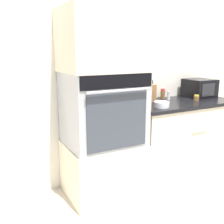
# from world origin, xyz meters

# --- Properties ---
(ground_plane) EXTENTS (12.00, 12.00, 0.00)m
(ground_plane) POSITION_xyz_m (0.00, 0.00, 0.00)
(ground_plane) COLOR beige
(wall_back) EXTENTS (8.00, 0.05, 2.50)m
(wall_back) POSITION_xyz_m (0.00, 0.63, 1.25)
(wall_back) COLOR silver
(wall_back) RESTS_ON ground_plane
(oven_cabinet_base) EXTENTS (0.74, 0.60, 0.54)m
(oven_cabinet_base) POSITION_xyz_m (-0.37, 0.30, 0.27)
(oven_cabinet_base) COLOR beige
(oven_cabinet_base) RESTS_ON ground_plane
(wall_oven) EXTENTS (0.71, 0.64, 0.70)m
(wall_oven) POSITION_xyz_m (-0.37, 0.30, 0.89)
(wall_oven) COLOR #9EA0A5
(wall_oven) RESTS_ON oven_cabinet_base
(oven_cabinet_upper) EXTENTS (0.74, 0.60, 0.57)m
(oven_cabinet_upper) POSITION_xyz_m (-0.37, 0.30, 1.52)
(oven_cabinet_upper) COLOR beige
(oven_cabinet_upper) RESTS_ON wall_oven
(counter_unit) EXTENTS (1.26, 0.63, 0.87)m
(counter_unit) POSITION_xyz_m (0.62, 0.30, 0.44)
(counter_unit) COLOR beige
(counter_unit) RESTS_ON ground_plane
(microwave) EXTENTS (0.32, 0.32, 0.22)m
(microwave) POSITION_xyz_m (1.00, 0.40, 0.98)
(microwave) COLOR black
(microwave) RESTS_ON counter_unit
(knife_block) EXTENTS (0.09, 0.11, 0.24)m
(knife_block) POSITION_xyz_m (0.30, 0.46, 0.97)
(knife_block) COLOR olive
(knife_block) RESTS_ON counter_unit
(bowl) EXTENTS (0.15, 0.15, 0.06)m
(bowl) POSITION_xyz_m (0.21, 0.14, 0.90)
(bowl) COLOR white
(bowl) RESTS_ON counter_unit
(condiment_jar_near) EXTENTS (0.06, 0.06, 0.12)m
(condiment_jar_near) POSITION_xyz_m (0.54, 0.54, 0.93)
(condiment_jar_near) COLOR brown
(condiment_jar_near) RESTS_ON counter_unit
(condiment_jar_mid) EXTENTS (0.04, 0.04, 0.12)m
(condiment_jar_mid) POSITION_xyz_m (0.06, 0.55, 0.93)
(condiment_jar_mid) COLOR brown
(condiment_jar_mid) RESTS_ON counter_unit
(condiment_jar_far) EXTENTS (0.04, 0.04, 0.10)m
(condiment_jar_far) POSITION_xyz_m (0.54, 0.43, 0.92)
(condiment_jar_far) COLOR silver
(condiment_jar_far) RESTS_ON counter_unit
(condiment_jar_back) EXTENTS (0.06, 0.06, 0.07)m
(condiment_jar_back) POSITION_xyz_m (0.79, 0.24, 0.90)
(condiment_jar_back) COLOR brown
(condiment_jar_back) RESTS_ON counter_unit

